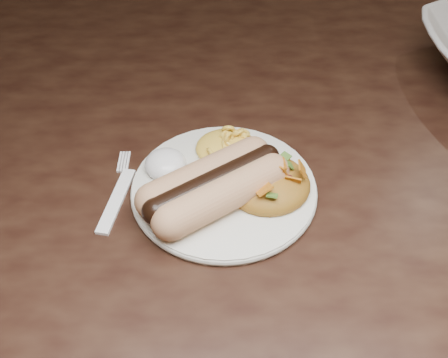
{
  "coord_description": "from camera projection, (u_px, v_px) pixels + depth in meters",
  "views": [
    {
      "loc": [
        -0.08,
        -0.55,
        1.19
      ],
      "look_at": [
        -0.08,
        -0.12,
        0.77
      ],
      "focal_mm": 42.0,
      "sensor_mm": 36.0,
      "label": 1
    }
  ],
  "objects": [
    {
      "name": "taco_salad",
      "position": [
        268.0,
        178.0,
        0.59
      ],
      "size": [
        0.1,
        0.09,
        0.04
      ],
      "rotation": [
        0.0,
        0.0,
        -0.15
      ],
      "color": "#C24B11",
      "rests_on": "plate"
    },
    {
      "name": "table",
      "position": [
        277.0,
        174.0,
        0.76
      ],
      "size": [
        1.6,
        0.9,
        0.75
      ],
      "color": "black",
      "rests_on": "floor"
    },
    {
      "name": "plate",
      "position": [
        224.0,
        188.0,
        0.61
      ],
      "size": [
        0.23,
        0.23,
        0.01
      ],
      "primitive_type": "cylinder",
      "rotation": [
        0.0,
        0.0,
        -0.07
      ],
      "color": "silver",
      "rests_on": "table"
    },
    {
      "name": "hotdog",
      "position": [
        214.0,
        185.0,
        0.57
      ],
      "size": [
        0.14,
        0.14,
        0.04
      ],
      "rotation": [
        0.0,
        0.0,
        0.59
      ],
      "color": "tan",
      "rests_on": "plate"
    },
    {
      "name": "mac_and_cheese",
      "position": [
        227.0,
        141.0,
        0.63
      ],
      "size": [
        0.08,
        0.07,
        0.03
      ],
      "primitive_type": "ellipsoid",
      "rotation": [
        0.0,
        0.0,
        -0.05
      ],
      "color": "yellow",
      "rests_on": "plate"
    },
    {
      "name": "sour_cream",
      "position": [
        165.0,
        160.0,
        0.61
      ],
      "size": [
        0.05,
        0.05,
        0.03
      ],
      "primitive_type": "ellipsoid",
      "rotation": [
        0.0,
        0.0,
        0.07
      ],
      "color": "white",
      "rests_on": "plate"
    },
    {
      "name": "fork",
      "position": [
        116.0,
        200.0,
        0.6
      ],
      "size": [
        0.04,
        0.14,
        0.0
      ],
      "primitive_type": "cube",
      "rotation": [
        0.0,
        0.0,
        -0.19
      ],
      "color": "white",
      "rests_on": "table"
    }
  ]
}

